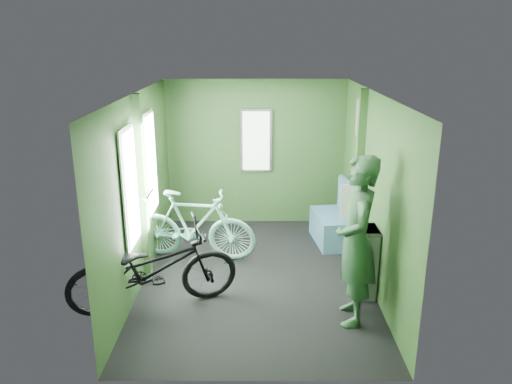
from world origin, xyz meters
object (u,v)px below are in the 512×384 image
at_px(bicycle_black, 156,308).
at_px(passenger, 356,241).
at_px(bicycle_mint, 195,259).
at_px(bench_seat, 334,225).
at_px(waste_box, 364,262).

distance_m(bicycle_black, passenger, 2.35).
relative_size(bicycle_mint, passenger, 0.93).
xyz_separation_m(bicycle_mint, bench_seat, (1.98, 0.60, 0.27)).
height_order(bicycle_mint, waste_box, waste_box).
distance_m(waste_box, bench_seat, 1.58).
bearing_deg(bench_seat, passenger, -100.22).
bearing_deg(bench_seat, bicycle_black, -147.37).
height_order(bicycle_black, passenger, passenger).
relative_size(bicycle_black, waste_box, 2.23).
bearing_deg(waste_box, bench_seat, 94.20).
bearing_deg(passenger, bicycle_mint, -125.92).
bearing_deg(bicycle_mint, passenger, -119.40).
distance_m(passenger, bench_seat, 2.19).
height_order(bicycle_black, bench_seat, bench_seat).
distance_m(bicycle_black, bicycle_mint, 1.32).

